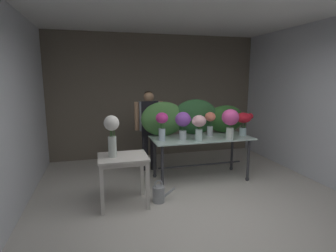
# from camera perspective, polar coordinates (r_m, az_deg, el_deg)

# --- Properties ---
(ground_plane) EXTENTS (7.57, 7.57, 0.00)m
(ground_plane) POSITION_cam_1_polar(r_m,az_deg,el_deg) (5.02, 1.72, -11.23)
(ground_plane) COLOR beige
(wall_back) EXTENTS (4.92, 0.12, 2.80)m
(wall_back) POSITION_cam_1_polar(r_m,az_deg,el_deg) (6.35, -2.66, 6.31)
(wall_back) COLOR #706656
(wall_back) RESTS_ON ground
(wall_left) EXTENTS (0.12, 3.56, 2.80)m
(wall_left) POSITION_cam_1_polar(r_m,az_deg,el_deg) (4.63, -28.86, 3.55)
(wall_left) COLOR silver
(wall_left) RESTS_ON ground
(wall_right) EXTENTS (0.12, 3.56, 2.80)m
(wall_right) POSITION_cam_1_polar(r_m,az_deg,el_deg) (5.89, 25.53, 5.00)
(wall_right) COLOR silver
(wall_right) RESTS_ON ground
(ceiling_slab) EXTENTS (5.04, 3.56, 0.12)m
(ceiling_slab) POSITION_cam_1_polar(r_m,az_deg,el_deg) (4.78, 1.92, 22.60)
(ceiling_slab) COLOR silver
(ceiling_slab) RESTS_ON wall_back
(display_table_glass) EXTENTS (1.78, 0.80, 0.79)m
(display_table_glass) POSITION_cam_1_polar(r_m,az_deg,el_deg) (4.88, 6.99, -3.86)
(display_table_glass) COLOR silver
(display_table_glass) RESTS_ON ground
(side_table_white) EXTENTS (0.70, 0.56, 0.73)m
(side_table_white) POSITION_cam_1_polar(r_m,az_deg,el_deg) (3.94, -9.52, -7.77)
(side_table_white) COLOR silver
(side_table_white) RESTS_ON ground
(florist) EXTENTS (0.57, 0.24, 1.58)m
(florist) POSITION_cam_1_polar(r_m,az_deg,el_deg) (5.28, -4.05, 0.73)
(florist) COLOR #232328
(florist) RESTS_ON ground
(foliage_backdrop) EXTENTS (2.02, 0.29, 0.65)m
(foliage_backdrop) POSITION_cam_1_polar(r_m,az_deg,el_deg) (5.03, 5.48, 1.69)
(foliage_backdrop) COLOR #477F3D
(foliage_backdrop) RESTS_ON display_table_glass
(vase_magenta_roses) EXTENTS (0.21, 0.21, 0.48)m
(vase_magenta_roses) POSITION_cam_1_polar(r_m,az_deg,el_deg) (4.49, -1.33, 0.57)
(vase_magenta_roses) COLOR silver
(vase_magenta_roses) RESTS_ON display_table_glass
(vase_violet_dahlias) EXTENTS (0.28, 0.26, 0.48)m
(vase_violet_dahlias) POSITION_cam_1_polar(r_m,az_deg,el_deg) (4.55, 3.20, 0.84)
(vase_violet_dahlias) COLOR silver
(vase_violet_dahlias) RESTS_ON display_table_glass
(vase_coral_tulips) EXTENTS (0.19, 0.19, 0.44)m
(vase_coral_tulips) POSITION_cam_1_polar(r_m,az_deg,el_deg) (4.93, 8.91, 0.98)
(vase_coral_tulips) COLOR silver
(vase_coral_tulips) RESTS_ON display_table_glass
(vase_blush_lilies) EXTENTS (0.25, 0.24, 0.44)m
(vase_blush_lilies) POSITION_cam_1_polar(r_m,az_deg,el_deg) (4.50, 6.56, 0.21)
(vase_blush_lilies) COLOR silver
(vase_blush_lilies) RESTS_ON display_table_glass
(vase_fuchsia_anemones) EXTENTS (0.29, 0.29, 0.53)m
(vase_fuchsia_anemones) POSITION_cam_1_polar(r_m,az_deg,el_deg) (4.67, 13.06, 1.22)
(vase_fuchsia_anemones) COLOR silver
(vase_fuchsia_anemones) RESTS_ON display_table_glass
(vase_crimson_freesia) EXTENTS (0.32, 0.28, 0.42)m
(vase_crimson_freesia) POSITION_cam_1_polar(r_m,az_deg,el_deg) (5.09, 15.75, 1.22)
(vase_crimson_freesia) COLOR silver
(vase_crimson_freesia) RESTS_ON display_table_glass
(vase_white_roses_tall) EXTENTS (0.21, 0.21, 0.59)m
(vase_white_roses_tall) POSITION_cam_1_polar(r_m,az_deg,el_deg) (3.82, -11.82, -1.23)
(vase_white_roses_tall) COLOR silver
(vase_white_roses_tall) RESTS_ON side_table_white
(watering_can) EXTENTS (0.35, 0.18, 0.34)m
(watering_can) POSITION_cam_1_polar(r_m,az_deg,el_deg) (4.14, -1.95, -14.16)
(watering_can) COLOR #999EA3
(watering_can) RESTS_ON ground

